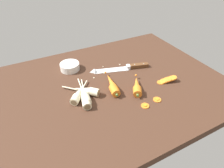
{
  "coord_description": "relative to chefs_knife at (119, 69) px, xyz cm",
  "views": [
    {
      "loc": [
        -35.72,
        -71.04,
        60.92
      ],
      "look_at": [
        0.0,
        -2.0,
        1.5
      ],
      "focal_mm": 30.68,
      "sensor_mm": 36.0,
      "label": 1
    }
  ],
  "objects": [
    {
      "name": "parsnip_mid_left",
      "position": [
        -24.44,
        -11.7,
        1.33
      ],
      "size": [
        15.52,
        15.61,
        4.0
      ],
      "color": "beige",
      "rests_on": "ground_plane"
    },
    {
      "name": "parsnip_back",
      "position": [
        -26.6,
        -15.84,
        1.33
      ],
      "size": [
        7.38,
        22.15,
        4.0
      ],
      "color": "beige",
      "rests_on": "ground_plane"
    },
    {
      "name": "prep_bowl",
      "position": [
        -24.98,
        13.02,
        1.5
      ],
      "size": [
        11.0,
        11.0,
        4.0
      ],
      "color": "white",
      "rests_on": "ground_plane"
    },
    {
      "name": "chefs_knife",
      "position": [
        0.0,
        0.0,
        0.0
      ],
      "size": [
        34.26,
        12.93,
        4.18
      ],
      "color": "silver",
      "rests_on": "ground_plane"
    },
    {
      "name": "mince_crumbs",
      "position": [
        -8.12,
        2.75,
        -0.28
      ],
      "size": [
        20.17,
        9.02,
        0.88
      ],
      "color": "beige",
      "rests_on": "ground_plane"
    },
    {
      "name": "carrot_slice_stray_mid",
      "position": [
        3.46,
        -31.47,
        -0.29
      ],
      "size": [
        3.82,
        3.82,
        0.7
      ],
      "color": "orange",
      "rests_on": "ground_plane"
    },
    {
      "name": "ground_plane",
      "position": [
        -10.7,
        -10.38,
        -2.65
      ],
      "size": [
        120.0,
        90.0,
        4.0
      ],
      "primitive_type": "cube",
      "color": "#42281C"
    },
    {
      "name": "parsnip_front",
      "position": [
        -28.89,
        -12.79,
        1.33
      ],
      "size": [
        13.6,
        15.51,
        4.0
      ],
      "color": "beige",
      "rests_on": "ground_plane"
    },
    {
      "name": "carrot_slice_stack",
      "position": [
        17.1,
        -22.27,
        0.54
      ],
      "size": [
        10.42,
        5.32,
        3.54
      ],
      "color": "orange",
      "rests_on": "ground_plane"
    },
    {
      "name": "carrot_slice_stray_near",
      "position": [
        -4.02,
        -32.28,
        -0.29
      ],
      "size": [
        3.74,
        3.74,
        0.7
      ],
      "color": "orange",
      "rests_on": "ground_plane"
    },
    {
      "name": "whole_carrot",
      "position": [
        -11.5,
        -13.53,
        1.45
      ],
      "size": [
        6.86,
        20.68,
        4.2
      ],
      "color": "orange",
      "rests_on": "ground_plane"
    },
    {
      "name": "parsnip_mid_right",
      "position": [
        -26.35,
        -13.82,
        1.33
      ],
      "size": [
        5.63,
        21.27,
        4.0
      ],
      "color": "beige",
      "rests_on": "ground_plane"
    },
    {
      "name": "whole_carrot_second",
      "position": [
        -0.85,
        -20.45,
        1.45
      ],
      "size": [
        10.54,
        15.67,
        4.2
      ],
      "color": "orange",
      "rests_on": "ground_plane"
    }
  ]
}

